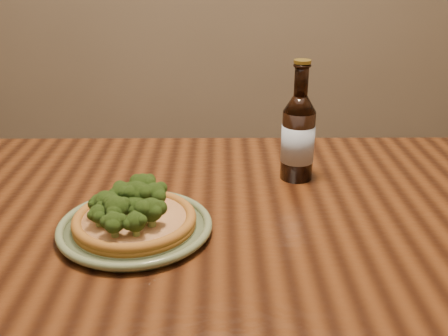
{
  "coord_description": "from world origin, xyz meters",
  "views": [
    {
      "loc": [
        0.17,
        -0.69,
        1.2
      ],
      "look_at": [
        0.18,
        0.2,
        0.82
      ],
      "focal_mm": 42.0,
      "sensor_mm": 36.0,
      "label": 1
    }
  ],
  "objects_px": {
    "plate": "(135,227)",
    "pizza": "(133,215)",
    "table": "(126,273)",
    "beer_bottle": "(298,136)"
  },
  "relations": [
    {
      "from": "plate",
      "to": "pizza",
      "type": "relative_size",
      "value": 1.26
    },
    {
      "from": "plate",
      "to": "pizza",
      "type": "height_order",
      "value": "pizza"
    },
    {
      "from": "table",
      "to": "pizza",
      "type": "relative_size",
      "value": 7.72
    },
    {
      "from": "table",
      "to": "beer_bottle",
      "type": "distance_m",
      "value": 0.43
    },
    {
      "from": "table",
      "to": "pizza",
      "type": "xyz_separation_m",
      "value": [
        0.02,
        -0.02,
        0.13
      ]
    },
    {
      "from": "pizza",
      "to": "beer_bottle",
      "type": "distance_m",
      "value": 0.38
    },
    {
      "from": "plate",
      "to": "pizza",
      "type": "bearing_deg",
      "value": 161.3
    },
    {
      "from": "table",
      "to": "beer_bottle",
      "type": "height_order",
      "value": "beer_bottle"
    },
    {
      "from": "table",
      "to": "pizza",
      "type": "bearing_deg",
      "value": -33.46
    },
    {
      "from": "table",
      "to": "plate",
      "type": "distance_m",
      "value": 0.11
    }
  ]
}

